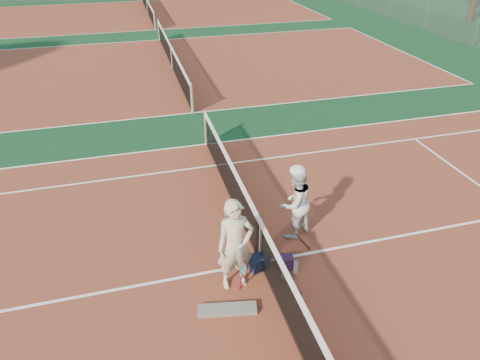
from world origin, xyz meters
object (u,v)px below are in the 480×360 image
racket_red (243,276)px  net_main (261,243)px  racket_spare (286,278)px  player_b (295,203)px  sports_bag_navy (259,262)px  water_bottle (296,267)px  player_a (235,245)px  racket_black_held (299,243)px  sports_bag_purple (285,262)px

racket_red → net_main: bearing=30.9°
net_main → racket_spare: bearing=-59.7°
player_b → sports_bag_navy: 1.49m
racket_spare → sports_bag_navy: size_ratio=1.55×
net_main → sports_bag_navy: 0.39m
player_b → racket_red: 2.01m
racket_red → water_bottle: bearing=-11.7°
net_main → water_bottle: size_ratio=36.60×
player_a → water_bottle: size_ratio=6.27×
racket_spare → water_bottle: water_bottle is taller
racket_spare → water_bottle: size_ratio=2.00×
net_main → racket_spare: 0.82m
player_a → racket_spare: bearing=-13.2°
player_a → racket_black_held: (1.48, 0.51, -0.69)m
racket_red → sports_bag_navy: bearing=27.3°
net_main → player_b: player_b is taller
racket_black_held → water_bottle: racket_black_held is taller
player_a → racket_red: bearing=-55.2°
sports_bag_navy → racket_spare: bearing=-48.1°
racket_black_held → sports_bag_purple: (-0.43, -0.33, -0.12)m
water_bottle → player_a: bearing=177.8°
net_main → player_b: (0.97, 0.70, 0.32)m
water_bottle → racket_red: bearing=-175.0°
net_main → racket_red: size_ratio=18.44×
racket_red → racket_black_held: 1.51m
racket_spare → net_main: bearing=12.9°
net_main → sports_bag_purple: size_ratio=33.39×
racket_red → sports_bag_purple: bearing=1.7°
player_b → racket_black_held: 0.85m
player_b → racket_spare: bearing=41.4°
racket_black_held → water_bottle: size_ratio=1.67×
racket_spare → sports_bag_purple: bearing=-31.6°
player_a → racket_black_held: size_ratio=3.74×
racket_red → sports_bag_purple: (0.94, 0.31, -0.16)m
sports_bag_navy → racket_black_held: bearing=13.5°
player_a → racket_red: player_a is taller
racket_red → sports_bag_purple: 1.01m
player_a → sports_bag_navy: (0.55, 0.28, -0.79)m
racket_red → sports_bag_purple: racket_red is taller
player_a → player_b: player_a is taller
racket_black_held → player_b: bearing=-105.6°
player_a → water_bottle: player_a is taller
racket_black_held → sports_bag_purple: size_ratio=1.53×
player_b → player_a: bearing=12.3°
player_b → racket_black_held: player_b is taller
net_main → player_a: (-0.62, -0.42, 0.43)m
player_b → racket_red: size_ratio=2.80×
racket_black_held → net_main: bearing=0.9°
sports_bag_purple → water_bottle: (0.15, -0.22, 0.02)m
player_a → sports_bag_navy: size_ratio=4.88×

